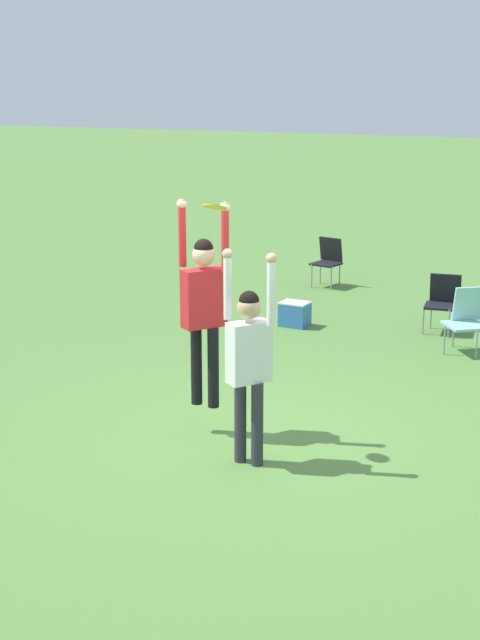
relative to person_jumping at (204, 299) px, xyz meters
The scene contains 8 objects.
ground_plane 1.57m from the person_jumping, 15.03° to the left, with size 120.00×120.00×0.00m, color #56843D.
person_jumping is the anchor object (origin of this frame).
person_defending 0.99m from the person_jumping, 31.27° to the right, with size 0.57×0.46×2.14m.
frisbee 1.11m from the person_jumping, 44.41° to the right, with size 0.24×0.24×0.09m.
camping_chair_1 7.72m from the person_jumping, 103.40° to the left, with size 0.53×0.58×0.91m.
camping_chair_2 4.85m from the person_jumping, 69.61° to the left, with size 0.74×0.83×0.91m.
camping_chair_3 5.48m from the person_jumping, 78.86° to the left, with size 0.54×0.59×0.89m.
cooler_box 4.81m from the person_jumping, 103.33° to the left, with size 0.44×0.34×0.39m.
Camera 1 is at (4.19, -7.86, 3.62)m, focal length 50.00 mm.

